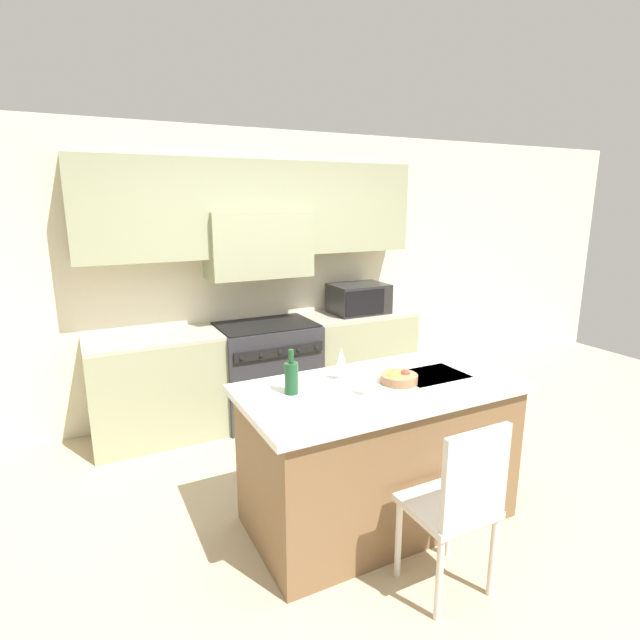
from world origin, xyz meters
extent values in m
plane|color=tan|center=(0.00, 0.00, 0.00)|extent=(10.00, 10.00, 0.00)
cube|color=beige|center=(0.00, 2.18, 1.35)|extent=(10.00, 0.06, 2.70)
cube|color=gray|center=(0.00, 1.98, 1.98)|extent=(3.14, 0.34, 0.85)
cube|color=gray|center=(0.00, 1.95, 1.65)|extent=(0.96, 0.40, 0.60)
cube|color=gray|center=(-1.02, 1.84, 0.45)|extent=(1.11, 0.62, 0.89)
cube|color=#B2A893|center=(-1.02, 1.84, 0.91)|extent=(1.11, 0.62, 0.03)
cube|color=gray|center=(1.02, 1.84, 0.45)|extent=(1.11, 0.62, 0.89)
cube|color=#B2A893|center=(1.02, 1.84, 0.91)|extent=(1.11, 0.62, 0.03)
cube|color=#2D2D33|center=(0.00, 1.82, 0.45)|extent=(0.92, 0.66, 0.91)
cube|color=black|center=(0.00, 1.82, 0.92)|extent=(0.88, 0.61, 0.01)
cube|color=black|center=(0.00, 1.47, 0.75)|extent=(0.84, 0.02, 0.09)
cylinder|color=black|center=(-0.36, 1.46, 0.75)|extent=(0.04, 0.02, 0.04)
cylinder|color=black|center=(-0.18, 1.46, 0.75)|extent=(0.04, 0.02, 0.04)
cylinder|color=black|center=(0.00, 1.46, 0.75)|extent=(0.04, 0.02, 0.04)
cylinder|color=black|center=(0.18, 1.46, 0.75)|extent=(0.04, 0.02, 0.04)
cylinder|color=black|center=(0.36, 1.46, 0.75)|extent=(0.04, 0.02, 0.04)
cube|color=black|center=(1.03, 1.84, 1.07)|extent=(0.57, 0.41, 0.30)
cube|color=black|center=(0.98, 1.63, 1.07)|extent=(0.44, 0.01, 0.24)
cube|color=brown|center=(0.06, -0.02, 0.45)|extent=(1.65, 0.82, 0.89)
cube|color=silver|center=(0.06, -0.02, 0.91)|extent=(1.76, 0.89, 0.04)
cube|color=#2D2D30|center=(0.46, -0.02, 0.93)|extent=(0.44, 0.32, 0.01)
cylinder|color=#B2B2B7|center=(0.46, 0.17, 0.93)|extent=(0.02, 0.02, 0.00)
cube|color=beige|center=(0.05, -0.69, 0.49)|extent=(0.42, 0.40, 0.04)
cube|color=beige|center=(0.05, -0.87, 0.75)|extent=(0.40, 0.04, 0.49)
cylinder|color=beige|center=(-0.13, -0.52, 0.23)|extent=(0.04, 0.04, 0.47)
cylinder|color=beige|center=(0.23, -0.52, 0.23)|extent=(0.04, 0.04, 0.47)
cylinder|color=beige|center=(-0.13, -0.86, 0.23)|extent=(0.04, 0.04, 0.47)
cylinder|color=beige|center=(0.23, -0.86, 0.23)|extent=(0.04, 0.04, 0.47)
cylinder|color=#194723|center=(-0.49, 0.10, 1.03)|extent=(0.08, 0.08, 0.19)
cylinder|color=#194723|center=(-0.49, 0.10, 1.17)|extent=(0.03, 0.03, 0.08)
cylinder|color=white|center=(-0.11, -0.15, 0.94)|extent=(0.06, 0.06, 0.01)
cylinder|color=white|center=(-0.11, -0.15, 0.98)|extent=(0.01, 0.01, 0.09)
cone|color=white|center=(-0.11, -0.15, 1.09)|extent=(0.07, 0.07, 0.12)
cylinder|color=white|center=(-0.12, 0.16, 0.94)|extent=(0.06, 0.06, 0.01)
cylinder|color=white|center=(-0.12, 0.16, 0.98)|extent=(0.01, 0.01, 0.09)
cone|color=white|center=(-0.12, 0.16, 1.09)|extent=(0.07, 0.07, 0.12)
cylinder|color=#996B47|center=(0.18, -0.05, 0.96)|extent=(0.23, 0.23, 0.06)
sphere|color=gold|center=(0.14, -0.05, 0.98)|extent=(0.07, 0.07, 0.07)
sphere|color=red|center=(0.22, -0.05, 0.98)|extent=(0.07, 0.07, 0.07)
sphere|color=gold|center=(0.18, -0.02, 0.98)|extent=(0.07, 0.07, 0.07)
camera|label=1|loc=(-1.60, -2.45, 2.05)|focal=28.00mm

